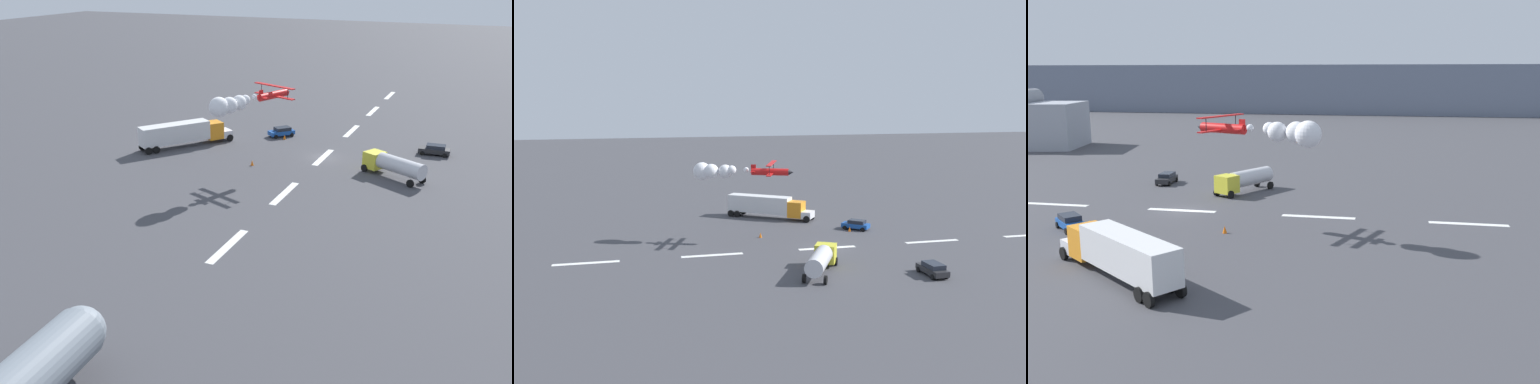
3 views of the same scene
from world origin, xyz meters
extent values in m
plane|color=#424247|center=(0.00, 0.00, 0.00)|extent=(440.00, 440.00, 0.00)
cube|color=white|center=(-46.89, 0.00, 0.01)|extent=(8.00, 0.90, 0.01)
cube|color=white|center=(-31.26, 0.00, 0.01)|extent=(8.00, 0.90, 0.01)
cube|color=white|center=(-15.63, 0.00, 0.01)|extent=(8.00, 0.90, 0.01)
cube|color=white|center=(0.00, 0.00, 0.01)|extent=(8.00, 0.90, 0.01)
cube|color=white|center=(15.63, 0.00, 0.01)|extent=(8.00, 0.90, 0.01)
cube|color=white|center=(31.26, 0.00, 0.01)|extent=(8.00, 0.90, 0.01)
sphere|color=gray|center=(52.09, -0.69, 3.02)|extent=(3.46, 3.46, 3.46)
cylinder|color=red|center=(6.70, -5.21, 9.94)|extent=(5.17, 2.74, 0.98)
cube|color=red|center=(6.51, -5.14, 9.79)|extent=(3.00, 6.53, 0.12)
cube|color=red|center=(6.51, -5.14, 11.13)|extent=(3.00, 6.53, 0.12)
cylinder|color=black|center=(5.67, -7.34, 10.46)|extent=(0.08, 0.08, 1.34)
cylinder|color=black|center=(7.35, -2.93, 10.46)|extent=(0.08, 0.08, 1.34)
cube|color=red|center=(8.87, -6.03, 10.39)|extent=(0.69, 0.34, 1.10)
cube|color=red|center=(8.87, -6.03, 9.99)|extent=(1.27, 2.08, 0.08)
cone|color=black|center=(3.96, -4.17, 9.94)|extent=(0.95, 1.02, 0.83)
sphere|color=white|center=(9.80, -6.57, 10.17)|extent=(0.70, 0.70, 0.70)
sphere|color=white|center=(11.76, -6.94, 10.15)|extent=(1.25, 1.25, 1.25)
sphere|color=white|center=(12.62, -7.41, 9.93)|extent=(1.87, 1.87, 1.87)
sphere|color=white|center=(14.51, -7.85, 9.95)|extent=(2.02, 2.02, 2.02)
sphere|color=white|center=(15.71, -8.67, 9.89)|extent=(2.47, 2.47, 2.47)
cube|color=silver|center=(-2.57, -17.15, 1.10)|extent=(2.75, 2.96, 1.10)
cube|color=orange|center=(-0.94, -18.31, 1.85)|extent=(3.40, 3.43, 2.60)
cube|color=silver|center=(4.43, -22.12, 2.30)|extent=(10.23, 8.26, 2.80)
cylinder|color=black|center=(-3.45, -18.06, 0.55)|extent=(1.10, 0.92, 1.10)
cylinder|color=black|center=(6.63, -25.21, 0.55)|extent=(1.10, 0.92, 1.10)
cylinder|color=black|center=(7.61, -25.90, 0.55)|extent=(1.10, 0.92, 1.10)
cylinder|color=black|center=(-2.01, -16.02, 0.55)|extent=(1.10, 0.92, 1.10)
cylinder|color=black|center=(8.08, -23.17, 0.55)|extent=(1.10, 0.92, 1.10)
cylinder|color=black|center=(9.06, -23.86, 0.55)|extent=(1.10, 0.92, 1.10)
cube|color=yellow|center=(3.00, 8.04, 1.60)|extent=(3.16, 3.08, 2.20)
cylinder|color=silver|center=(5.12, 11.95, 1.85)|extent=(5.04, 6.89, 2.10)
cylinder|color=black|center=(3.77, 6.94, 0.50)|extent=(0.76, 1.03, 1.00)
cylinder|color=black|center=(7.39, 13.63, 0.50)|extent=(0.76, 1.03, 1.00)
cylinder|color=black|center=(1.66, 8.08, 0.50)|extent=(0.76, 1.03, 1.00)
cylinder|color=black|center=(5.28, 14.77, 0.50)|extent=(0.76, 1.03, 1.00)
cube|color=#194CA5|center=(-7.93, -9.62, 0.65)|extent=(4.28, 4.08, 0.65)
cube|color=#1E232D|center=(-8.08, -9.49, 1.25)|extent=(2.95, 2.88, 0.55)
cylinder|color=black|center=(-6.25, -9.90, 0.32)|extent=(0.62, 0.59, 0.64)
cylinder|color=black|center=(-8.41, -7.99, 0.32)|extent=(0.62, 0.59, 0.64)
cylinder|color=black|center=(-7.44, -11.25, 0.32)|extent=(0.62, 0.59, 0.64)
cylinder|color=black|center=(-9.60, -9.34, 0.32)|extent=(0.62, 0.59, 0.64)
cube|color=#262628|center=(-7.71, 14.48, 0.65)|extent=(2.01, 4.54, 0.65)
cube|color=#1E232D|center=(-7.72, 14.68, 1.25)|extent=(1.78, 2.75, 0.55)
cylinder|color=black|center=(-6.74, 12.96, 0.32)|extent=(0.25, 0.65, 0.64)
cylinder|color=black|center=(-6.89, 16.08, 0.32)|extent=(0.25, 0.65, 0.64)
cylinder|color=black|center=(-8.54, 12.88, 0.32)|extent=(0.25, 0.65, 0.64)
cylinder|color=black|center=(-8.69, 16.00, 0.32)|extent=(0.25, 0.65, 0.64)
cone|color=orange|center=(-6.53, -8.52, 0.38)|extent=(0.44, 0.44, 0.75)
cone|color=orange|center=(7.47, -7.95, 0.38)|extent=(0.44, 0.44, 0.75)
camera|label=1|loc=(77.54, 23.34, 25.91)|focal=40.92mm
camera|label=2|loc=(25.71, 73.59, 20.38)|focal=41.46mm
camera|label=3|loc=(22.97, -58.57, 15.33)|focal=39.39mm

